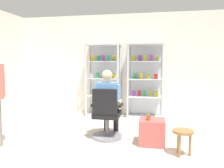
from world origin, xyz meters
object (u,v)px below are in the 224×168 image
object	(u,v)px
storage_crate	(152,132)
wooden_stool	(183,135)
tea_glass	(148,117)
seated_shopkeeper	(108,100)
display_cabinet_left	(104,79)
display_cabinet_right	(145,80)
office_chair	(107,118)

from	to	relation	value
storage_crate	wooden_stool	xyz separation A→B (m)	(0.47, -0.39, 0.10)
tea_glass	wooden_stool	distance (m)	0.65
tea_glass	seated_shopkeeper	bearing A→B (deg)	156.79
seated_shopkeeper	tea_glass	size ratio (longest dim) A/B	12.93
seated_shopkeeper	tea_glass	world-z (taller)	seated_shopkeeper
display_cabinet_left	display_cabinet_right	size ratio (longest dim) A/B	1.00
display_cabinet_right	office_chair	distance (m)	2.01
display_cabinet_right	office_chair	bearing A→B (deg)	-108.51
office_chair	storage_crate	size ratio (longest dim) A/B	2.17
office_chair	tea_glass	world-z (taller)	office_chair
storage_crate	wooden_stool	world-z (taller)	storage_crate
tea_glass	display_cabinet_right	bearing A→B (deg)	94.52
seated_shopkeeper	display_cabinet_left	bearing A→B (deg)	106.26
display_cabinet_right	office_chair	world-z (taller)	display_cabinet_right
seated_shopkeeper	office_chair	bearing A→B (deg)	-89.32
office_chair	storage_crate	bearing A→B (deg)	-6.92
display_cabinet_right	office_chair	size ratio (longest dim) A/B	1.98
display_cabinet_right	seated_shopkeeper	bearing A→B (deg)	-110.24
display_cabinet_left	seated_shopkeeper	size ratio (longest dim) A/B	1.47
wooden_stool	display_cabinet_left	bearing A→B (deg)	127.74
office_chair	display_cabinet_right	bearing A→B (deg)	71.49
display_cabinet_left	storage_crate	size ratio (longest dim) A/B	4.29
display_cabinet_left	storage_crate	world-z (taller)	display_cabinet_left
office_chair	seated_shopkeeper	size ratio (longest dim) A/B	0.74
display_cabinet_right	seated_shopkeeper	world-z (taller)	display_cabinet_right
storage_crate	wooden_stool	bearing A→B (deg)	-39.43
office_chair	display_cabinet_left	bearing A→B (deg)	104.93
display_cabinet_right	display_cabinet_left	bearing A→B (deg)	179.99
storage_crate	display_cabinet_left	bearing A→B (deg)	124.44
seated_shopkeeper	storage_crate	size ratio (longest dim) A/B	2.91
office_chair	wooden_stool	xyz separation A→B (m)	(1.30, -0.49, -0.07)
display_cabinet_right	wooden_stool	world-z (taller)	display_cabinet_right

